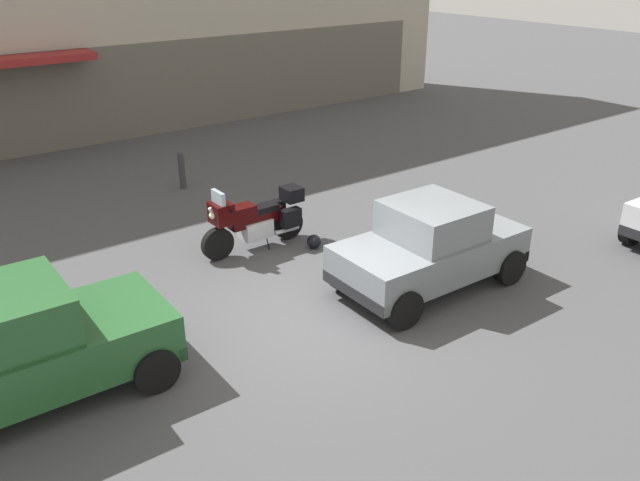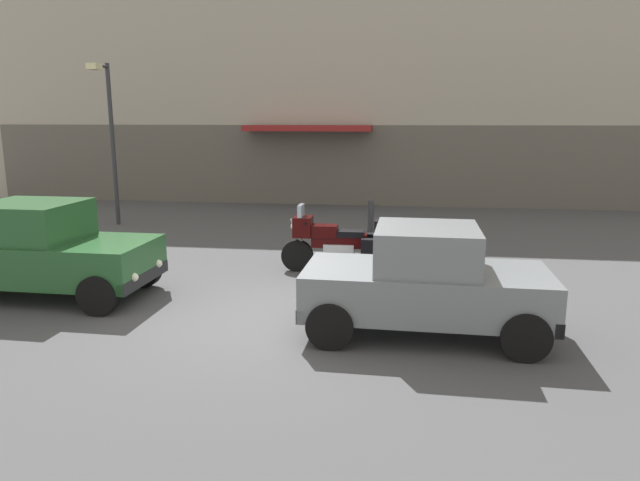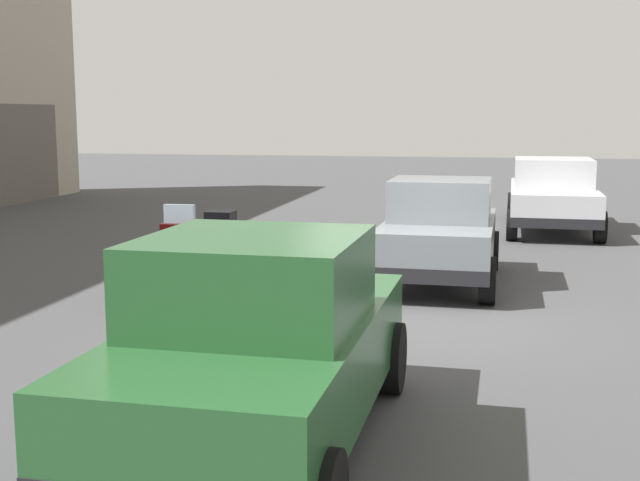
% 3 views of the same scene
% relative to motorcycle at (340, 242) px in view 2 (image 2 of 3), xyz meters
% --- Properties ---
extents(ground_plane, '(80.00, 80.00, 0.00)m').
position_rel_motorcycle_xyz_m(ground_plane, '(-0.68, -2.90, -0.62)').
color(ground_plane, '#424244').
extents(building_facade_rear, '(29.36, 3.40, 10.00)m').
position_rel_motorcycle_xyz_m(building_facade_rear, '(-0.68, 10.45, 4.33)').
color(building_facade_rear, '#A89E8E').
rests_on(building_facade_rear, ground).
extents(motorcycle, '(2.26, 0.76, 1.36)m').
position_rel_motorcycle_xyz_m(motorcycle, '(0.00, 0.00, 0.00)').
color(motorcycle, black).
rests_on(motorcycle, ground).
extents(helmet, '(0.28, 0.28, 0.28)m').
position_rel_motorcycle_xyz_m(helmet, '(0.90, -0.69, -0.48)').
color(helmet, black).
rests_on(helmet, ground).
extents(car_hatchback_near, '(3.90, 1.85, 1.64)m').
position_rel_motorcycle_xyz_m(car_hatchback_near, '(-4.94, -2.24, 0.19)').
color(car_hatchback_near, '#235128').
rests_on(car_hatchback_near, ground).
extents(car_compact_side, '(3.50, 1.77, 1.56)m').
position_rel_motorcycle_xyz_m(car_compact_side, '(1.55, -3.17, 0.15)').
color(car_compact_side, slate).
rests_on(car_compact_side, ground).
extents(streetlamp_curbside, '(0.28, 0.94, 4.52)m').
position_rel_motorcycle_xyz_m(streetlamp_curbside, '(-6.97, 4.34, 2.15)').
color(streetlamp_curbside, '#2D2D33').
rests_on(streetlamp_curbside, ground).
extents(bollard_curbside, '(0.16, 0.16, 0.95)m').
position_rel_motorcycle_xyz_m(bollard_curbside, '(0.41, 4.07, -0.12)').
color(bollard_curbside, '#333338').
rests_on(bollard_curbside, ground).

